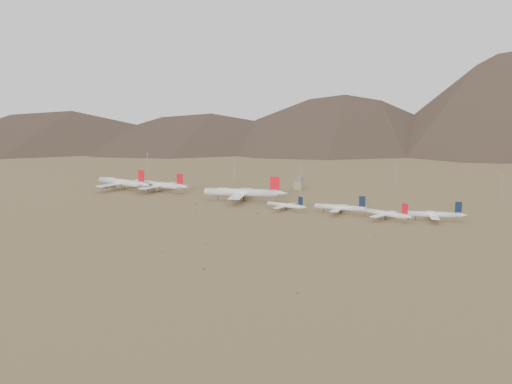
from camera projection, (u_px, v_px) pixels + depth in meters
The scene contains 16 objects.
ground at pixel (203, 206), 477.51m from camera, with size 3000.00×3000.00×0.00m, color #96804D.
mountain_ridge at pixel (450, 69), 1216.80m from camera, with size 4400.00×1000.00×300.00m.
widebody_west at pixel (122, 182), 561.53m from camera, with size 71.98×55.58×21.39m.
widebody_centre at pixel (160, 185), 550.43m from camera, with size 64.03×48.94×19.02m.
widebody_east at pixel (243, 192), 498.98m from camera, with size 71.98×57.53×22.42m.
narrowbody_a at pixel (286, 205), 458.65m from camera, with size 37.50×27.02×12.38m.
narrowbody_b at pixel (341, 208), 444.94m from camera, with size 45.25×32.84×14.98m.
narrowbody_c at pixel (386, 214), 422.79m from camera, with size 42.14×30.99×14.13m.
narrowbody_d at pixel (435, 214), 419.06m from camera, with size 42.26×31.69×14.69m.
control_tower at pixel (299, 184), 563.36m from camera, with size 8.00×8.00×12.00m.
mast_far_west at pixel (148, 163), 667.96m from camera, with size 2.00×0.60×25.70m.
mast_west at pixel (234, 169), 610.33m from camera, with size 2.00×0.60×25.70m.
mast_centre at pixel (301, 178), 540.74m from camera, with size 2.00×0.60×25.70m.
mast_east at pixel (395, 179), 535.86m from camera, with size 2.00×0.60×25.70m.
mast_far_east at pixel (501, 189), 476.70m from camera, with size 2.00×0.60×25.70m.
desert_scrub at pixel (168, 223), 410.92m from camera, with size 382.82×179.91×0.89m.
Camera 1 is at (277.59, -380.92, 89.23)m, focal length 40.00 mm.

